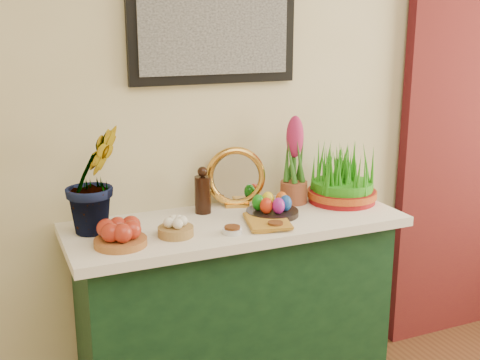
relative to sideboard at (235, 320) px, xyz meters
The scene contains 13 objects.
sideboard is the anchor object (origin of this frame).
tablecloth 0.45m from the sideboard, ahead, with size 1.40×0.55×0.04m, color white.
hyacinth_green 0.93m from the sideboard, behind, with size 0.28×0.24×0.55m, color #2F6F20.
apple_bowl 0.73m from the sideboard, 167.09° to the right, with size 0.22×0.22×0.10m.
garlic_basket 0.58m from the sideboard, 161.32° to the right, with size 0.16×0.16×0.08m.
vinegar_cruet 0.58m from the sideboard, 125.04° to the left, with size 0.07×0.07×0.20m.
mirror 0.62m from the sideboard, 66.29° to the left, with size 0.27×0.13×0.27m.
book 0.49m from the sideboard, 83.79° to the right, with size 0.15×0.22×0.03m, color #B27B24.
spice_dish_left 0.51m from the sideboard, 116.68° to the right, with size 0.08×0.08×0.03m.
spice_dish_right 0.52m from the sideboard, 61.75° to the right, with size 0.08×0.08×0.03m.
egg_plate 0.53m from the sideboard, ahead, with size 0.24×0.24×0.09m.
hyacinth_pink 0.73m from the sideboard, 18.22° to the left, with size 0.12×0.12×0.40m.
wheatgrass_sabzeh 0.79m from the sideboard, ahead, with size 0.31×0.31×0.26m.
Camera 1 is at (-1.13, -0.19, 1.69)m, focal length 45.00 mm.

